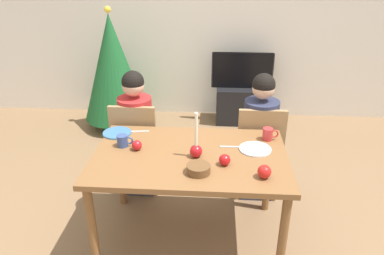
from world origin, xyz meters
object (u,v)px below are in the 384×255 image
chair_left (136,142)px  apple_by_right_mug (264,172)px  dining_table (190,164)px  person_right_child (259,139)px  person_left_child (137,135)px  tv_stand (240,104)px  tv (242,70)px  apple_near_candle (225,160)px  christmas_tree (113,68)px  mug_left (123,141)px  bowl_walnuts (198,169)px  plate_right (255,149)px  chair_right (259,146)px  plate_left (117,133)px  candle_centerpiece (196,148)px  apple_by_left_plate (137,145)px  mug_right (268,134)px

chair_left → apple_by_right_mug: chair_left is taller
dining_table → person_right_child: bearing=48.3°
person_left_child → tv_stand: size_ratio=1.83×
tv → apple_near_candle: (-0.26, -2.43, 0.08)m
christmas_tree → tv_stand: bearing=9.4°
mug_left → bowl_walnuts: (0.58, -0.33, -0.02)m
tv_stand → plate_right: size_ratio=2.72×
apple_by_right_mug → apple_near_candle: bearing=150.7°
christmas_tree → mug_left: christmas_tree is taller
chair_right → dining_table: bearing=-133.1°
tv → plate_right: size_ratio=3.35×
dining_table → chair_right: size_ratio=1.56×
christmas_tree → mug_left: bearing=-73.0°
chair_left → person_right_child: (1.10, 0.03, 0.06)m
tv_stand → apple_near_candle: (-0.26, -2.43, 0.55)m
chair_right → plate_left: size_ratio=3.95×
chair_right → plate_left: (-1.18, -0.31, 0.24)m
chair_right → candle_centerpiece: candle_centerpiece is taller
christmas_tree → plate_left: christmas_tree is taller
apple_near_candle → apple_by_left_plate: bearing=164.9°
chair_left → apple_near_candle: bearing=-43.4°
chair_right → apple_by_right_mug: size_ratio=10.00×
tv → plate_left: bearing=-119.2°
apple_by_left_plate → candle_centerpiece: bearing=-9.4°
plate_right → mug_left: mug_left is taller
chair_right → apple_near_candle: size_ratio=11.26×
tv_stand → plate_right: plate_right is taller
apple_near_candle → apple_by_left_plate: size_ratio=1.06×
plate_left → mug_right: (1.20, -0.03, 0.04)m
bowl_walnuts → chair_right: bearing=59.6°
person_right_child → apple_near_candle: 0.86m
candle_centerpiece → plate_right: bearing=16.9°
dining_table → plate_right: size_ratio=5.94×
chair_right → apple_by_left_plate: 1.15m
apple_by_left_plate → chair_left: bearing=103.9°
person_right_child → candle_centerpiece: size_ratio=3.46×
bowl_walnuts → apple_by_right_mug: (0.42, -0.03, 0.02)m
person_left_child → mug_left: person_left_child is taller
chair_left → plate_left: chair_left is taller
plate_right → mug_right: size_ratio=1.91×
christmas_tree → apple_by_left_plate: size_ratio=20.29×
person_right_child → tv_stand: person_right_child is taller
person_left_child → person_right_child: (1.10, 0.00, 0.00)m
person_left_child → candle_centerpiece: person_left_child is taller
person_left_child → tv: bearing=57.9°
chair_right → person_left_child: person_left_child is taller
bowl_walnuts → mug_left: bearing=150.4°
tv → apple_by_left_plate: bearing=-111.8°
person_right_child → apple_near_candle: bearing=-112.8°
plate_left → mug_right: bearing=-1.3°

